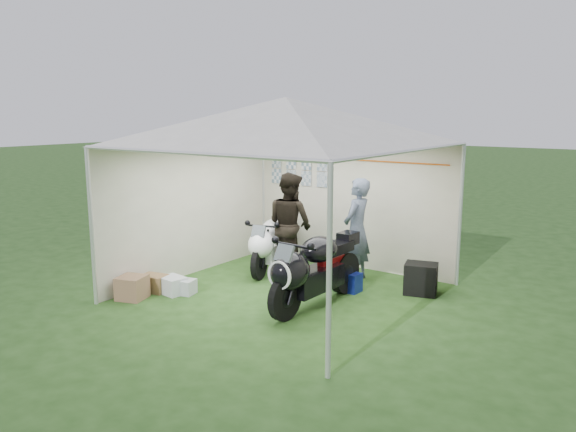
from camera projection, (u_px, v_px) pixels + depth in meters
name	position (u px, v px, depth m)	size (l,w,h in m)	color
ground	(286.00, 294.00, 8.72)	(80.00, 80.00, 0.00)	#214415
canopy_tent	(287.00, 126.00, 8.27)	(5.66, 5.66, 3.00)	silver
motorcycle_white	(271.00, 242.00, 9.90)	(0.80, 1.85, 0.93)	black
motorcycle_black	(312.00, 268.00, 8.00)	(0.52, 2.14, 1.05)	black
paddock_stand	(348.00, 282.00, 8.84)	(0.40, 0.25, 0.30)	#1A2CBE
person_dark_jacket	(290.00, 224.00, 9.61)	(0.87, 0.67, 1.78)	black
person_blue_jacket	(357.00, 230.00, 9.29)	(0.63, 0.41, 1.72)	slate
equipment_box	(421.00, 279.00, 8.68)	(0.48, 0.39, 0.48)	black
crate_0	(173.00, 285.00, 8.71)	(0.40, 0.31, 0.27)	silver
crate_1	(132.00, 288.00, 8.46)	(0.39, 0.39, 0.35)	#866145
crate_2	(185.00, 287.00, 8.70)	(0.31, 0.26, 0.23)	silver
crate_3	(154.00, 283.00, 8.81)	(0.40, 0.29, 0.27)	olive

